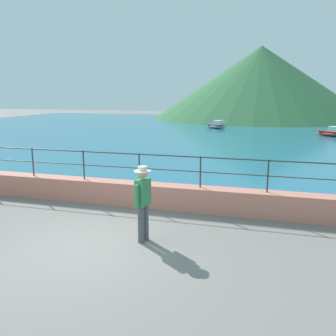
# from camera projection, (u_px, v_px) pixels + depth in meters

# --- Properties ---
(ground_plane) EXTENTS (120.00, 120.00, 0.00)m
(ground_plane) POSITION_uv_depth(u_px,v_px,m) (89.00, 248.00, 7.88)
(ground_plane) COLOR slate
(promenade_wall) EXTENTS (20.00, 0.56, 0.70)m
(promenade_wall) POSITION_uv_depth(u_px,v_px,m) (140.00, 194.00, 10.81)
(promenade_wall) COLOR tan
(promenade_wall) RESTS_ON ground
(railing) EXTENTS (18.44, 0.04, 0.90)m
(railing) POSITION_uv_depth(u_px,v_px,m) (139.00, 162.00, 10.62)
(railing) COLOR #383330
(railing) RESTS_ON promenade_wall
(lake_water) EXTENTS (64.00, 44.32, 0.06)m
(lake_water) POSITION_uv_depth(u_px,v_px,m) (229.00, 131.00, 32.17)
(lake_water) COLOR #236B89
(lake_water) RESTS_ON ground
(hill_main) EXTENTS (28.45, 28.45, 9.48)m
(hill_main) POSITION_uv_depth(u_px,v_px,m) (260.00, 83.00, 48.00)
(hill_main) COLOR #33663D
(hill_main) RESTS_ON ground
(person_walking) EXTENTS (0.38, 0.56, 1.75)m
(person_walking) POSITION_uv_depth(u_px,v_px,m) (143.00, 200.00, 8.07)
(person_walking) COLOR #4C4C56
(person_walking) RESTS_ON ground
(boat_0) EXTENTS (2.41, 2.04, 0.76)m
(boat_0) POSITION_uv_depth(u_px,v_px,m) (216.00, 126.00, 34.16)
(boat_0) COLOR gray
(boat_0) RESTS_ON lake_water
(boat_2) EXTENTS (2.40, 2.06, 0.76)m
(boat_2) POSITION_uv_depth(u_px,v_px,m) (332.00, 133.00, 27.90)
(boat_2) COLOR red
(boat_2) RESTS_ON lake_water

